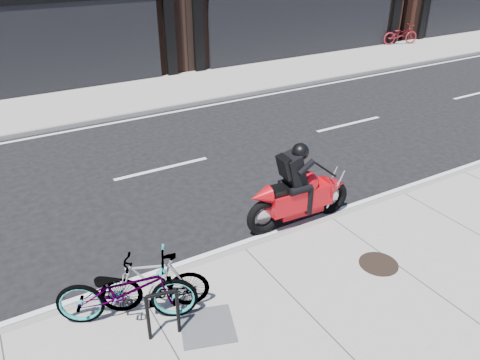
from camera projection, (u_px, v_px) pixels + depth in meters
ground at (197, 205)px, 9.90m from camera, size 120.00×120.00×0.00m
sidewalk_far at (99, 101)px, 15.80m from camera, size 60.00×3.50×0.13m
bike_rack at (163, 310)px, 6.33m from camera, size 0.45×0.13×0.77m
bicycle_front at (127, 290)px, 6.58m from camera, size 2.10×1.46×1.05m
bicycle_rear at (154, 283)px, 6.79m from camera, size 1.65×1.02×0.96m
motorcycle at (304, 190)px, 9.03m from camera, size 2.32×0.59×1.73m
bicycle_far at (401, 34)px, 23.39m from camera, size 1.92×1.12×0.96m
manhole_cover at (379, 264)px, 7.93m from camera, size 0.84×0.84×0.02m
utility_grate at (207, 326)px, 6.67m from camera, size 0.95×0.95×0.02m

